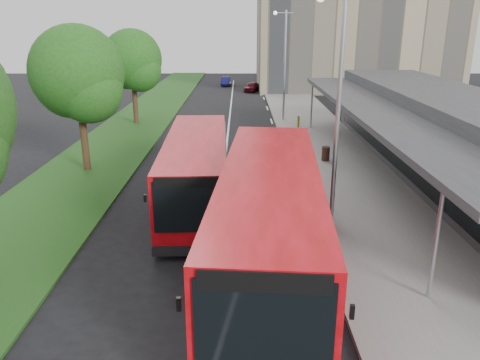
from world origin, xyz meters
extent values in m
plane|color=black|center=(0.00, 0.00, 0.00)|extent=(120.00, 120.00, 0.00)
cube|color=slate|center=(6.00, 20.00, 0.07)|extent=(5.00, 80.00, 0.15)
cube|color=#1B4817|center=(-7.00, 20.00, 0.05)|extent=(5.00, 80.00, 0.10)
cube|color=silver|center=(0.00, 15.00, 0.01)|extent=(0.12, 70.00, 0.01)
cube|color=silver|center=(3.30, -2.00, 0.01)|extent=(0.12, 2.00, 0.01)
cube|color=silver|center=(3.30, 4.00, 0.01)|extent=(0.12, 2.00, 0.01)
cube|color=silver|center=(3.30, 10.00, 0.01)|extent=(0.12, 2.00, 0.01)
cube|color=silver|center=(3.30, 16.00, 0.01)|extent=(0.12, 2.00, 0.01)
cube|color=silver|center=(3.30, 22.00, 0.01)|extent=(0.12, 2.00, 0.01)
cube|color=silver|center=(3.30, 28.00, 0.01)|extent=(0.12, 2.00, 0.01)
cube|color=silver|center=(3.30, 34.00, 0.01)|extent=(0.12, 2.00, 0.01)
cube|color=silver|center=(3.30, 40.00, 0.01)|extent=(0.12, 2.00, 0.01)
cube|color=silver|center=(3.30, 46.00, 0.01)|extent=(0.12, 2.00, 0.01)
cube|color=tan|center=(14.00, 42.00, 9.00)|extent=(22.00, 12.00, 18.00)
cube|color=#2F2F31|center=(11.00, 8.00, 2.00)|extent=(5.00, 26.00, 4.00)
cube|color=black|center=(8.48, 8.00, 1.60)|extent=(0.06, 24.00, 2.20)
cube|color=#2F2F31|center=(7.20, 8.00, 3.30)|extent=(2.80, 26.00, 0.25)
cylinder|color=#9A9DA2|center=(5.90, -3.00, 1.65)|extent=(0.12, 0.12, 3.30)
cylinder|color=#9A9DA2|center=(5.90, 19.00, 1.65)|extent=(0.12, 0.12, 3.30)
cylinder|color=#362515|center=(-7.00, 9.00, 1.77)|extent=(0.36, 0.36, 3.53)
sphere|color=#185115|center=(-7.00, 9.00, 4.98)|extent=(4.50, 4.50, 4.50)
sphere|color=#185115|center=(-6.40, 8.60, 4.18)|extent=(3.21, 3.21, 3.21)
sphere|color=#185115|center=(-7.50, 9.50, 4.42)|extent=(3.53, 3.53, 3.53)
cylinder|color=#362515|center=(-7.00, 21.00, 1.69)|extent=(0.36, 0.36, 3.39)
sphere|color=#185115|center=(-7.00, 21.00, 4.77)|extent=(4.31, 4.31, 4.31)
sphere|color=#185115|center=(-6.40, 20.60, 4.00)|extent=(3.08, 3.08, 3.08)
sphere|color=#185115|center=(-7.50, 21.50, 4.23)|extent=(3.39, 3.39, 3.39)
cylinder|color=#9A9DA2|center=(4.20, 2.00, 4.15)|extent=(0.16, 0.16, 8.00)
cylinder|color=#9A9DA2|center=(4.20, 22.00, 4.15)|extent=(0.16, 0.16, 8.00)
cylinder|color=#9A9DA2|center=(4.00, 22.00, 7.95)|extent=(1.40, 0.10, 0.10)
sphere|color=silver|center=(3.40, 22.00, 7.95)|extent=(0.28, 0.28, 0.28)
cube|color=red|center=(1.69, -1.39, 1.82)|extent=(3.63, 11.61, 2.88)
cube|color=black|center=(1.69, -1.39, 0.41)|extent=(3.65, 11.63, 0.33)
cube|color=black|center=(1.23, -7.11, 2.12)|extent=(2.45, 0.25, 1.90)
cube|color=black|center=(2.15, 4.32, 2.29)|extent=(2.39, 0.24, 1.42)
cube|color=black|center=(0.34, -0.96, 2.34)|extent=(0.83, 9.77, 1.31)
cube|color=black|center=(3.09, -1.18, 2.34)|extent=(0.83, 9.77, 1.31)
cube|color=black|center=(1.23, -7.12, 3.05)|extent=(2.28, 0.22, 0.38)
cube|color=black|center=(-0.27, -6.75, 2.39)|extent=(0.09, 0.09, 0.27)
cube|color=black|center=(2.77, -6.99, 2.39)|extent=(0.09, 0.09, 0.27)
cylinder|color=black|center=(0.25, -4.99, 0.49)|extent=(0.40, 1.00, 0.98)
cylinder|color=black|center=(2.53, -5.17, 0.49)|extent=(0.40, 1.00, 0.98)
cylinder|color=black|center=(0.84, 2.39, 0.49)|extent=(0.40, 1.00, 0.98)
cylinder|color=black|center=(3.12, 2.21, 0.49)|extent=(0.40, 1.00, 0.98)
cube|color=red|center=(-0.94, 4.26, 1.58)|extent=(2.74, 10.00, 2.50)
cube|color=black|center=(-0.94, 4.26, 0.36)|extent=(2.76, 10.02, 0.28)
cube|color=black|center=(-0.75, -0.71, 1.84)|extent=(2.13, 0.13, 1.65)
cube|color=black|center=(-1.13, 9.24, 1.98)|extent=(2.08, 0.13, 1.23)
cube|color=black|center=(-2.15, 4.50, 2.03)|extent=(0.37, 8.50, 1.13)
cube|color=black|center=(0.25, 4.59, 2.03)|extent=(0.37, 8.50, 1.13)
cube|color=black|center=(-0.75, -0.72, 0.38)|extent=(2.36, 0.17, 0.33)
cube|color=black|center=(-0.75, -0.72, 2.65)|extent=(1.98, 0.12, 0.33)
cube|color=black|center=(-2.08, -0.56, 2.08)|extent=(0.08, 0.08, 0.24)
cube|color=black|center=(0.56, -0.46, 2.08)|extent=(0.08, 0.08, 0.24)
cylinder|color=black|center=(-1.81, 1.01, 0.43)|extent=(0.32, 0.86, 0.85)
cylinder|color=black|center=(0.17, 1.09, 0.43)|extent=(0.32, 0.86, 0.85)
cylinder|color=black|center=(-2.06, 7.43, 0.43)|extent=(0.32, 0.86, 0.85)
cylinder|color=black|center=(-0.07, 7.51, 0.43)|extent=(0.32, 0.86, 0.85)
cylinder|color=#321D14|center=(5.45, 10.38, 0.54)|extent=(0.54, 0.54, 0.77)
cylinder|color=yellow|center=(4.89, 18.08, 0.64)|extent=(0.18, 0.18, 0.98)
imported|color=#500B17|center=(2.21, 39.17, 0.53)|extent=(2.13, 3.35, 1.06)
imported|color=navy|center=(-0.89, 44.65, 0.51)|extent=(1.22, 3.15, 1.02)
camera|label=1|loc=(0.82, -13.95, 7.12)|focal=35.00mm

